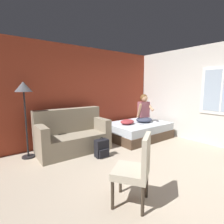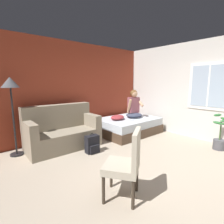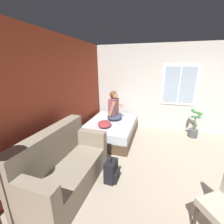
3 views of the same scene
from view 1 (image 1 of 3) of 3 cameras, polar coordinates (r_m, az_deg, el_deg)
name	(u,v)px [view 1 (image 1 of 3)]	position (r m, az deg, el deg)	size (l,w,h in m)	color
ground_plane	(176,186)	(3.24, 20.19, -21.74)	(40.00, 40.00, 0.00)	tan
wall_back_accent	(82,95)	(5.20, -9.79, 5.57)	(10.06, 0.16, 2.70)	#993823
bed	(138,130)	(5.51, 8.44, -5.99)	(1.85, 1.35, 0.48)	#4C3828
couch	(72,135)	(4.46, -12.79, -7.48)	(1.72, 0.86, 1.04)	gray
side_chair	(136,167)	(2.46, 7.85, -17.42)	(0.64, 0.64, 0.98)	#382D23
person_seated	(144,111)	(5.53, 10.38, 0.36)	(0.59, 0.53, 0.88)	#383D51
backpack	(102,149)	(4.06, -3.33, -11.82)	(0.31, 0.24, 0.46)	black
throw_pillow	(127,122)	(5.21, 5.01, -3.20)	(0.48, 0.36, 0.14)	#993338
cell_phone	(142,125)	(5.18, 9.67, -4.10)	(0.07, 0.14, 0.01)	#B7B7BC
floor_lamp	(24,94)	(4.23, -26.83, 5.22)	(0.36, 0.36, 1.70)	black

